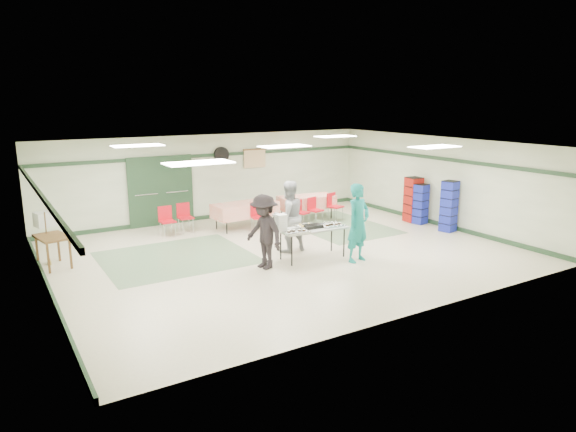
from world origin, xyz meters
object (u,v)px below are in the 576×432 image
chair_loose_b (166,218)px  crate_stack_blue_a (420,204)px  chair_c (333,204)px  chair_a (314,207)px  crate_stack_blue_b (449,206)px  chair_b (300,210)px  broom (47,237)px  crate_stack_red (413,200)px  printer_table (52,240)px  volunteer_teal (358,223)px  serving_table (313,230)px  dining_table_a (307,202)px  volunteer_dark (264,232)px  office_printer (45,219)px  chair_loose_a (184,214)px  dining_table_b (245,209)px  volunteer_grey (288,216)px  chair_d (258,214)px

chair_loose_b → crate_stack_blue_a: size_ratio=0.68×
chair_c → crate_stack_blue_a: (2.01, -1.78, 0.09)m
chair_a → chair_c: chair_c is taller
chair_c → crate_stack_blue_b: (2.01, -2.91, 0.21)m
chair_b → broom: (-7.11, -0.11, 0.17)m
crate_stack_red → printer_table: size_ratio=1.37×
volunteer_teal → chair_a: volunteer_teal is taller
volunteer_teal → crate_stack_red: volunteer_teal is taller
serving_table → dining_table_a: dining_table_a is taller
broom → crate_stack_red: bearing=-19.5°
volunteer_teal → broom: size_ratio=1.51×
volunteer_dark → broom: 5.11m
dining_table_a → office_printer: bearing=-172.9°
crate_stack_red → broom: size_ratio=1.14×
volunteer_dark → dining_table_a: volunteer_dark is taller
chair_loose_a → crate_stack_blue_a: bearing=-24.8°
serving_table → crate_stack_blue_a: (4.82, 1.21, -0.09)m
volunteer_teal → volunteer_dark: volunteer_teal is taller
serving_table → dining_table_a: bearing=61.2°
chair_a → printer_table: 7.55m
volunteer_teal → broom: (-6.35, 3.61, -0.29)m
chair_c → broom: (-8.37, -0.13, 0.11)m
chair_c → crate_stack_blue_a: bearing=-58.1°
chair_a → dining_table_a: bearing=66.0°
dining_table_b → chair_c: size_ratio=2.27×
serving_table → volunteer_grey: size_ratio=0.95×
serving_table → chair_d: 3.00m
dining_table_b → office_printer: 5.45m
chair_loose_b → crate_stack_blue_a: 7.66m
volunteer_dark → dining_table_b: 3.85m
chair_b → crate_stack_blue_a: 3.72m
dining_table_b → chair_d: bearing=-81.4°
dining_table_a → dining_table_b: size_ratio=0.94×
crate_stack_red → printer_table: (-10.30, 1.02, -0.06)m
chair_a → chair_loose_b: 4.51m
printer_table → broom: size_ratio=0.83×
dining_table_b → printer_table: bearing=-172.8°
printer_table → crate_stack_red: bearing=-16.8°
dining_table_a → volunteer_dark: bearing=-127.0°
dining_table_b → chair_a: chair_a is taller
chair_c → broom: 8.37m
crate_stack_red → dining_table_b: bearing=157.2°
dining_table_a → chair_loose_a: size_ratio=2.22×
volunteer_dark → broom: size_ratio=1.38×
dining_table_a → chair_a: bearing=-92.9°
volunteer_teal → chair_loose_b: 5.59m
office_printer → chair_loose_b: bearing=-10.3°
volunteer_teal → chair_d: size_ratio=2.20×
chair_loose_a → office_printer: size_ratio=1.85×
chair_b → crate_stack_blue_b: bearing=-64.0°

